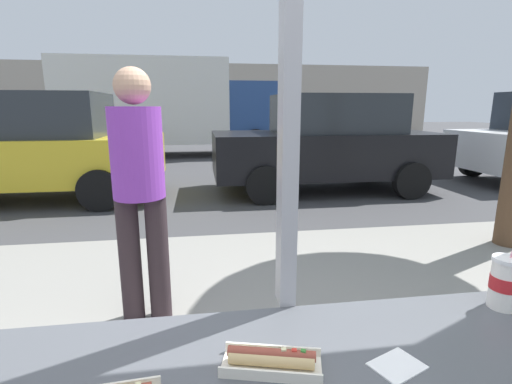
# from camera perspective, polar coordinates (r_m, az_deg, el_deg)

# --- Properties ---
(ground_plane) EXTENTS (60.00, 60.00, 0.00)m
(ground_plane) POSITION_cam_1_polar(r_m,az_deg,el_deg) (9.13, -6.79, 2.90)
(ground_plane) COLOR #424244
(sidewalk_strip) EXTENTS (16.00, 2.80, 0.15)m
(sidewalk_strip) POSITION_cam_1_polar(r_m,az_deg,el_deg) (2.99, -2.61, -16.65)
(sidewalk_strip) COLOR gray
(sidewalk_strip) RESTS_ON ground
(building_facade_far) EXTENTS (28.00, 1.20, 4.04)m
(building_facade_far) POSITION_cam_1_polar(r_m,az_deg,el_deg) (23.10, -8.11, 13.78)
(building_facade_far) COLOR #A89E8E
(building_facade_far) RESTS_ON ground
(soda_cup_right) EXTENTS (0.09, 0.09, 0.32)m
(soda_cup_right) POSITION_cam_1_polar(r_m,az_deg,el_deg) (1.41, 33.72, -11.33)
(soda_cup_right) COLOR white
(soda_cup_right) RESTS_ON window_counter
(hotdog_tray_near) EXTENTS (0.26, 0.16, 0.05)m
(hotdog_tray_near) POSITION_cam_1_polar(r_m,az_deg,el_deg) (0.98, 2.37, -24.15)
(hotdog_tray_near) COLOR silver
(hotdog_tray_near) RESTS_ON window_counter
(napkin_wrapper) EXTENTS (0.15, 0.13, 0.00)m
(napkin_wrapper) POSITION_cam_1_polar(r_m,az_deg,el_deg) (1.05, 20.73, -23.54)
(napkin_wrapper) COLOR white
(napkin_wrapper) RESTS_ON window_counter
(parked_car_yellow) EXTENTS (4.39, 2.01, 1.79)m
(parked_car_yellow) POSITION_cam_1_polar(r_m,az_deg,el_deg) (7.34, -31.45, 5.84)
(parked_car_yellow) COLOR gold
(parked_car_yellow) RESTS_ON ground
(parked_car_black) EXTENTS (4.13, 1.97, 1.78)m
(parked_car_black) POSITION_cam_1_polar(r_m,az_deg,el_deg) (7.17, 10.78, 7.32)
(parked_car_black) COLOR black
(parked_car_black) RESTS_ON ground
(box_truck) EXTENTS (6.92, 2.44, 3.01)m
(box_truck) POSITION_cam_1_polar(r_m,az_deg,el_deg) (12.71, -13.13, 12.82)
(box_truck) COLOR silver
(box_truck) RESTS_ON ground
(pedestrian) EXTENTS (0.32, 0.32, 1.63)m
(pedestrian) POSITION_cam_1_polar(r_m,az_deg,el_deg) (2.45, -17.42, 1.36)
(pedestrian) COLOR #36292E
(pedestrian) RESTS_ON sidewalk_strip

